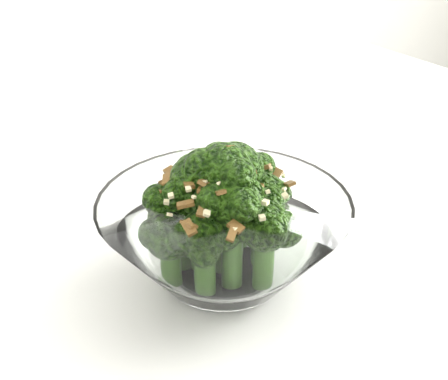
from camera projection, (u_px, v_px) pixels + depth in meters
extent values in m
cube|color=white|center=(176.00, 224.00, 0.64)|extent=(1.40, 1.16, 0.04)
cylinder|color=white|center=(315.00, 225.00, 1.34)|extent=(0.04, 0.04, 0.71)
cylinder|color=white|center=(224.00, 276.00, 0.53)|extent=(0.08, 0.08, 0.01)
cylinder|color=#2E5817|center=(224.00, 229.00, 0.51)|extent=(0.02, 0.02, 0.08)
sphere|color=#2A540F|center=(224.00, 173.00, 0.48)|extent=(0.05, 0.05, 0.05)
cylinder|color=#2E5817|center=(234.00, 219.00, 0.53)|extent=(0.02, 0.02, 0.07)
sphere|color=#2A540F|center=(234.00, 169.00, 0.50)|extent=(0.04, 0.04, 0.04)
cylinder|color=#2E5817|center=(199.00, 231.00, 0.51)|extent=(0.02, 0.02, 0.07)
sphere|color=#2A540F|center=(198.00, 182.00, 0.49)|extent=(0.05, 0.05, 0.05)
cylinder|color=#2E5817|center=(232.00, 251.00, 0.49)|extent=(0.02, 0.02, 0.07)
sphere|color=#2A540F|center=(232.00, 203.00, 0.47)|extent=(0.04, 0.04, 0.04)
cylinder|color=#2E5817|center=(262.00, 236.00, 0.52)|extent=(0.02, 0.02, 0.05)
sphere|color=#2A540F|center=(263.00, 198.00, 0.50)|extent=(0.04, 0.04, 0.04)
cylinder|color=#2E5817|center=(182.00, 240.00, 0.52)|extent=(0.02, 0.02, 0.05)
sphere|color=#2A540F|center=(180.00, 203.00, 0.50)|extent=(0.04, 0.04, 0.04)
cylinder|color=#2E5817|center=(263.00, 263.00, 0.49)|extent=(0.02, 0.02, 0.05)
sphere|color=#2A540F|center=(265.00, 226.00, 0.47)|extent=(0.04, 0.04, 0.04)
cylinder|color=#2E5817|center=(205.00, 270.00, 0.48)|extent=(0.02, 0.02, 0.05)
sphere|color=#2A540F|center=(204.00, 234.00, 0.47)|extent=(0.04, 0.04, 0.04)
cylinder|color=#2E5817|center=(261.00, 225.00, 0.55)|extent=(0.02, 0.02, 0.04)
sphere|color=#2A540F|center=(262.00, 197.00, 0.53)|extent=(0.04, 0.04, 0.04)
cylinder|color=#2E5817|center=(171.00, 266.00, 0.50)|extent=(0.02, 0.02, 0.04)
sphere|color=#2A540F|center=(169.00, 236.00, 0.48)|extent=(0.04, 0.04, 0.04)
cylinder|color=#2E5817|center=(216.00, 222.00, 0.55)|extent=(0.02, 0.02, 0.04)
sphere|color=#2A540F|center=(216.00, 193.00, 0.54)|extent=(0.04, 0.04, 0.04)
cylinder|color=#2E5817|center=(239.00, 216.00, 0.54)|extent=(0.02, 0.02, 0.06)
sphere|color=#2A540F|center=(240.00, 175.00, 0.52)|extent=(0.05, 0.05, 0.05)
cube|color=olive|center=(189.00, 185.00, 0.47)|extent=(0.01, 0.01, 0.01)
cube|color=olive|center=(172.00, 173.00, 0.50)|extent=(0.01, 0.02, 0.01)
cube|color=olive|center=(205.00, 183.00, 0.46)|extent=(0.01, 0.01, 0.01)
cube|color=olive|center=(275.00, 175.00, 0.52)|extent=(0.02, 0.01, 0.01)
cube|color=olive|center=(168.00, 179.00, 0.48)|extent=(0.01, 0.01, 0.01)
cube|color=olive|center=(247.00, 163.00, 0.51)|extent=(0.01, 0.01, 0.01)
cube|color=olive|center=(221.00, 155.00, 0.51)|extent=(0.01, 0.01, 0.01)
cube|color=olive|center=(256.00, 189.00, 0.46)|extent=(0.01, 0.01, 0.01)
cube|color=olive|center=(186.00, 204.00, 0.45)|extent=(0.01, 0.01, 0.01)
cube|color=olive|center=(207.00, 160.00, 0.48)|extent=(0.01, 0.01, 0.00)
cube|color=olive|center=(218.00, 158.00, 0.53)|extent=(0.02, 0.01, 0.01)
cube|color=olive|center=(245.00, 157.00, 0.50)|extent=(0.02, 0.01, 0.01)
cube|color=olive|center=(247.00, 173.00, 0.47)|extent=(0.01, 0.01, 0.01)
cube|color=olive|center=(238.00, 162.00, 0.47)|extent=(0.01, 0.01, 0.01)
cube|color=olive|center=(225.00, 146.00, 0.47)|extent=(0.01, 0.02, 0.01)
cube|color=olive|center=(290.00, 184.00, 0.49)|extent=(0.01, 0.01, 0.01)
cube|color=olive|center=(187.00, 162.00, 0.51)|extent=(0.01, 0.01, 0.01)
cube|color=olive|center=(245.00, 158.00, 0.51)|extent=(0.01, 0.01, 0.00)
cube|color=olive|center=(166.00, 185.00, 0.49)|extent=(0.01, 0.01, 0.01)
cube|color=olive|center=(267.00, 167.00, 0.50)|extent=(0.01, 0.01, 0.01)
cube|color=olive|center=(236.00, 227.00, 0.44)|extent=(0.01, 0.01, 0.01)
cube|color=olive|center=(239.00, 151.00, 0.49)|extent=(0.01, 0.01, 0.00)
cube|color=olive|center=(219.00, 192.00, 0.45)|extent=(0.01, 0.01, 0.01)
cube|color=olive|center=(208.00, 191.00, 0.46)|extent=(0.02, 0.01, 0.01)
cube|color=olive|center=(177.00, 177.00, 0.49)|extent=(0.02, 0.01, 0.01)
cube|color=olive|center=(243.00, 154.00, 0.50)|extent=(0.01, 0.01, 0.01)
cube|color=olive|center=(212.00, 153.00, 0.50)|extent=(0.01, 0.01, 0.01)
cube|color=olive|center=(189.00, 224.00, 0.45)|extent=(0.01, 0.02, 0.01)
cube|color=olive|center=(251.00, 162.00, 0.53)|extent=(0.01, 0.01, 0.01)
cube|color=olive|center=(170.00, 187.00, 0.48)|extent=(0.01, 0.01, 0.01)
cube|color=olive|center=(203.00, 210.00, 0.45)|extent=(0.01, 0.01, 0.01)
cube|color=olive|center=(164.00, 191.00, 0.49)|extent=(0.01, 0.01, 0.01)
cube|color=olive|center=(232.00, 233.00, 0.44)|extent=(0.01, 0.01, 0.01)
cube|color=olive|center=(189.00, 228.00, 0.44)|extent=(0.01, 0.01, 0.01)
cube|color=beige|center=(205.00, 200.00, 0.45)|extent=(0.00, 0.00, 0.00)
cube|color=beige|center=(212.00, 151.00, 0.49)|extent=(0.01, 0.01, 0.00)
cube|color=beige|center=(207.00, 213.00, 0.45)|extent=(0.01, 0.01, 0.01)
cube|color=beige|center=(198.00, 168.00, 0.47)|extent=(0.00, 0.00, 0.00)
cube|color=beige|center=(246.00, 165.00, 0.47)|extent=(0.01, 0.01, 0.00)
cube|color=beige|center=(194.00, 197.00, 0.45)|extent=(0.00, 0.00, 0.00)
cube|color=beige|center=(249.00, 178.00, 0.46)|extent=(0.00, 0.00, 0.00)
cube|color=beige|center=(285.00, 196.00, 0.47)|extent=(0.01, 0.01, 0.01)
cube|color=beige|center=(250.00, 155.00, 0.49)|extent=(0.01, 0.01, 0.00)
cube|color=beige|center=(271.00, 169.00, 0.50)|extent=(0.00, 0.00, 0.00)
cube|color=beige|center=(244.00, 162.00, 0.52)|extent=(0.01, 0.01, 0.00)
cube|color=beige|center=(170.00, 215.00, 0.46)|extent=(0.00, 0.00, 0.00)
cube|color=beige|center=(166.00, 202.00, 0.47)|extent=(0.00, 0.00, 0.00)
cube|color=beige|center=(197.00, 162.00, 0.52)|extent=(0.00, 0.00, 0.00)
cube|color=beige|center=(262.00, 218.00, 0.45)|extent=(0.00, 0.00, 0.00)
cube|color=beige|center=(188.00, 189.00, 0.46)|extent=(0.00, 0.00, 0.00)
cube|color=beige|center=(219.00, 184.00, 0.46)|extent=(0.01, 0.00, 0.00)
cube|color=beige|center=(237.00, 159.00, 0.47)|extent=(0.01, 0.01, 0.00)
cube|color=beige|center=(265.00, 202.00, 0.45)|extent=(0.01, 0.01, 0.00)
cube|color=beige|center=(238.00, 165.00, 0.47)|extent=(0.00, 0.00, 0.00)
cube|color=beige|center=(236.00, 150.00, 0.48)|extent=(0.00, 0.00, 0.00)
cube|color=beige|center=(284.00, 189.00, 0.48)|extent=(0.00, 0.00, 0.00)
cube|color=beige|center=(268.00, 192.00, 0.46)|extent=(0.00, 0.00, 0.00)
cube|color=beige|center=(223.00, 149.00, 0.50)|extent=(0.01, 0.00, 0.00)
cube|color=beige|center=(235.00, 229.00, 0.44)|extent=(0.01, 0.01, 0.00)
cube|color=beige|center=(237.00, 155.00, 0.47)|extent=(0.01, 0.01, 0.00)
cube|color=beige|center=(187.00, 163.00, 0.52)|extent=(0.01, 0.01, 0.01)
cube|color=beige|center=(185.00, 167.00, 0.49)|extent=(0.01, 0.01, 0.01)
cube|color=beige|center=(171.00, 196.00, 0.46)|extent=(0.01, 0.01, 0.00)
cube|color=beige|center=(205.00, 181.00, 0.46)|extent=(0.00, 0.00, 0.00)
cube|color=beige|center=(284.00, 176.00, 0.51)|extent=(0.00, 0.00, 0.00)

